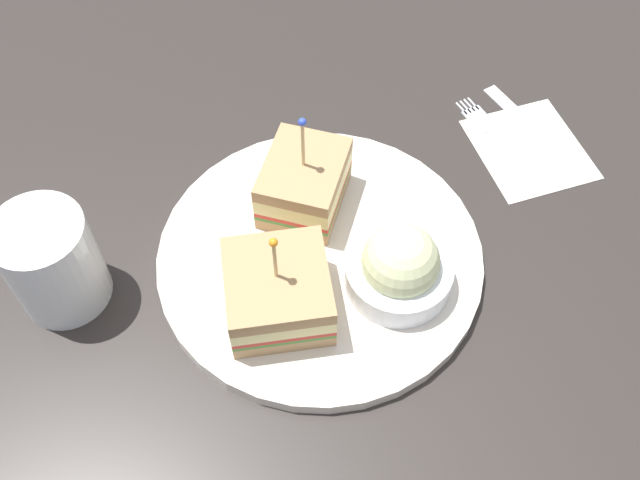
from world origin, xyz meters
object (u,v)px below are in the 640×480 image
at_px(sandwich_half_back, 304,183).
at_px(coleslaw_bowl, 400,267).
at_px(plate, 320,257).
at_px(drink_glass, 55,266).
at_px(napkin, 529,149).
at_px(sandwich_half_front, 278,292).
at_px(knife, 524,120).
at_px(fork, 489,129).

distance_m(sandwich_half_back, coleslaw_bowl, 0.12).
bearing_deg(coleslaw_bowl, plate, 51.12).
bearing_deg(drink_glass, napkin, -82.90).
height_order(sandwich_half_back, coleslaw_bowl, sandwich_half_back).
relative_size(sandwich_half_front, drink_glass, 1.05).
height_order(drink_glass, knife, drink_glass).
bearing_deg(napkin, sandwich_half_front, 113.68).
height_order(sandwich_half_front, sandwich_half_back, sandwich_half_back).
bearing_deg(plate, knife, -64.58).
xyz_separation_m(plate, fork, (0.11, -0.21, -0.01)).
distance_m(sandwich_half_front, sandwich_half_back, 0.12).
bearing_deg(knife, sandwich_half_back, 103.13).
bearing_deg(fork, napkin, -138.31).
distance_m(sandwich_half_front, fork, 0.30).
xyz_separation_m(plate, napkin, (0.08, -0.24, -0.01)).
distance_m(plate, knife, 0.27).
bearing_deg(plate, coleslaw_bowl, -128.88).
xyz_separation_m(sandwich_half_front, drink_glass, (0.07, 0.18, 0.00)).
distance_m(coleslaw_bowl, knife, 0.25).
height_order(plate, sandwich_half_front, sandwich_half_front).
xyz_separation_m(sandwich_half_back, napkin, (0.02, -0.24, -0.04)).
xyz_separation_m(sandwich_half_front, coleslaw_bowl, (-0.00, -0.10, -0.00)).
xyz_separation_m(coleslaw_bowl, drink_glass, (0.07, 0.28, 0.00)).
distance_m(plate, napkin, 0.25).
bearing_deg(fork, knife, -84.10).
height_order(sandwich_half_front, coleslaw_bowl, sandwich_half_front).
height_order(coleslaw_bowl, knife, coleslaw_bowl).
xyz_separation_m(drink_glass, knife, (0.10, -0.47, -0.04)).
distance_m(coleslaw_bowl, fork, 0.22).
distance_m(sandwich_half_front, napkin, 0.31).
distance_m(sandwich_half_back, napkin, 0.24).
xyz_separation_m(drink_glass, fork, (0.09, -0.43, -0.04)).
distance_m(sandwich_half_front, coleslaw_bowl, 0.10).
bearing_deg(knife, coleslaw_bowl, 130.71).
relative_size(drink_glass, napkin, 0.82).
xyz_separation_m(sandwich_half_back, knife, (0.06, -0.25, -0.04)).
xyz_separation_m(sandwich_half_front, knife, (0.16, -0.29, -0.04)).
xyz_separation_m(coleslaw_bowl, fork, (0.16, -0.15, -0.04)).
bearing_deg(drink_glass, plate, -95.73).
bearing_deg(drink_glass, sandwich_half_front, -111.01).
height_order(napkin, fork, fork).
bearing_deg(sandwich_half_back, coleslaw_bowl, -151.68).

